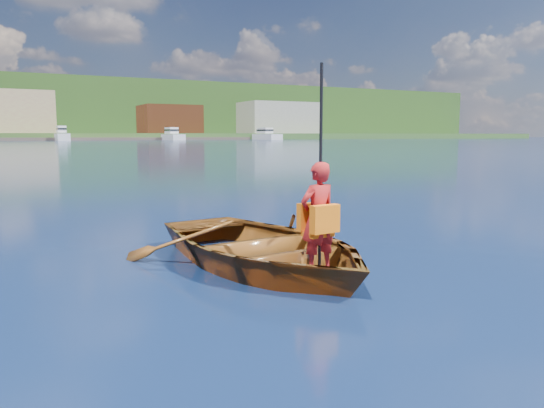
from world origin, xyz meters
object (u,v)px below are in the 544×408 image
(child_paddler, at_px, (318,217))
(marina_yachts, at_px, (35,135))
(rowboat, at_px, (261,247))
(dock, at_px, (53,139))

(child_paddler, xyz_separation_m, marina_yachts, (4.54, 144.56, 0.68))
(child_paddler, height_order, marina_yachts, marina_yachts)
(marina_yachts, bearing_deg, rowboat, -91.91)
(rowboat, distance_m, child_paddler, 1.03)
(rowboat, relative_size, marina_yachts, 0.03)
(marina_yachts, bearing_deg, dock, 45.28)
(rowboat, bearing_deg, child_paddler, -73.48)
(rowboat, xyz_separation_m, dock, (9.44, 148.37, 0.17))
(rowboat, relative_size, dock, 0.02)
(dock, bearing_deg, child_paddler, -93.52)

